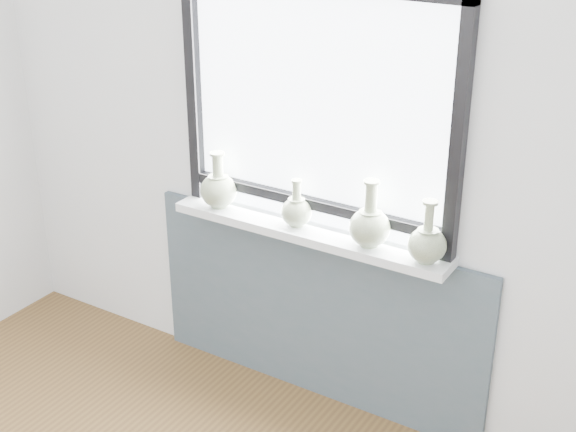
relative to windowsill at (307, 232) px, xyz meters
The scene contains 8 objects.
back_wall 0.43m from the windowsill, 90.00° to the left, with size 3.60×0.02×2.60m, color silver.
apron_panel 0.46m from the windowsill, 90.00° to the left, with size 1.70×0.03×0.86m, color #46515C.
windowsill is the anchor object (origin of this frame).
window 0.56m from the windowsill, 90.00° to the left, with size 1.30×0.06×1.05m.
vase_a 0.48m from the windowsill, behind, with size 0.17×0.17×0.26m.
vase_b 0.11m from the windowsill, behind, with size 0.14×0.14×0.21m.
vase_c 0.32m from the windowsill, ahead, with size 0.17×0.17×0.29m.
vase_d 0.57m from the windowsill, ahead, with size 0.16×0.16×0.26m.
Camera 1 is at (1.58, -1.01, 2.39)m, focal length 50.00 mm.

